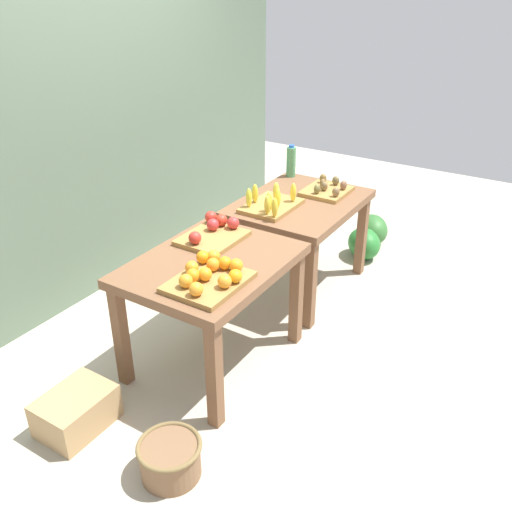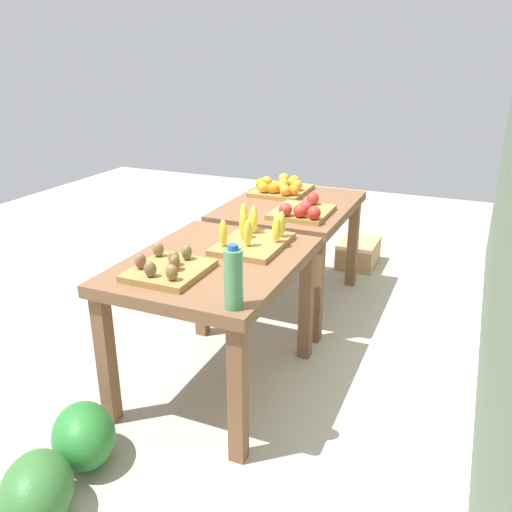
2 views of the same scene
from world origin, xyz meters
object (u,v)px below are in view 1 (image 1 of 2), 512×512
display_table_left (212,276)px  cardboard_produce_box (76,411)px  orange_bin (209,276)px  wicker_basket (170,458)px  watermelon_pile (368,236)px  kiwi_bin (327,189)px  water_bottle (291,162)px  display_table_right (299,214)px  banana_crate (271,203)px  apple_bin (213,233)px

display_table_left → cardboard_produce_box: display_table_left is taller
orange_bin → wicker_basket: 0.95m
display_table_left → orange_bin: (-0.22, -0.15, 0.15)m
watermelon_pile → wicker_basket: size_ratio=2.30×
kiwi_bin → orange_bin: bearing=-178.4°
watermelon_pile → water_bottle: bearing=129.0°
wicker_basket → water_bottle: bearing=15.4°
display_table_right → kiwi_bin: (0.25, -0.11, 0.14)m
display_table_right → banana_crate: 0.31m
watermelon_pile → wicker_basket: bearing=-177.9°
water_bottle → wicker_basket: size_ratio=0.82×
cardboard_produce_box → orange_bin: bearing=-33.9°
banana_crate → kiwi_bin: bearing=-21.9°
display_table_left → kiwi_bin: kiwi_bin is taller
display_table_right → wicker_basket: (-1.98, -0.35, -0.52)m
cardboard_produce_box → display_table_left: bearing=-18.8°
display_table_left → display_table_right: (1.12, 0.00, 0.00)m
kiwi_bin → apple_bin: bearing=166.1°
banana_crate → watermelon_pile: size_ratio=0.59×
kiwi_bin → wicker_basket: kiwi_bin is taller
watermelon_pile → wicker_basket: watermelon_pile is taller
wicker_basket → apple_bin: bearing=24.8°
watermelon_pile → display_table_right: bearing=164.6°
banana_crate → wicker_basket: 1.90m
kiwi_bin → water_bottle: size_ratio=1.35×
water_bottle → cardboard_produce_box: bearing=-179.6°
orange_bin → wicker_basket: bearing=-162.7°
banana_crate → watermelon_pile: (1.15, -0.34, -0.64)m
kiwi_bin → wicker_basket: bearing=-173.7°
display_table_left → wicker_basket: size_ratio=3.18×
wicker_basket → display_table_right: bearing=10.0°
orange_bin → kiwi_bin: bearing=1.6°
display_table_right → watermelon_pile: size_ratio=1.39×
banana_crate → cardboard_produce_box: bearing=173.4°
display_table_right → water_bottle: size_ratio=3.90×
display_table_right → watermelon_pile: display_table_right is taller
display_table_left → wicker_basket: 1.07m
display_table_left → display_table_right: same height
apple_bin → water_bottle: bearing=6.5°
orange_bin → banana_crate: banana_crate is taller
kiwi_bin → wicker_basket: size_ratio=1.10×
watermelon_pile → banana_crate: bearing=163.4°
water_bottle → wicker_basket: bearing=-164.6°
banana_crate → cardboard_produce_box: size_ratio=1.10×
banana_crate → water_bottle: size_ratio=1.65×
orange_bin → wicker_basket: size_ratio=1.37×
display_table_right → display_table_left: bearing=180.0°
orange_bin → cardboard_produce_box: bearing=146.1°
banana_crate → orange_bin: bearing=-167.2°
kiwi_bin → wicker_basket: (-2.23, -0.24, -0.65)m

